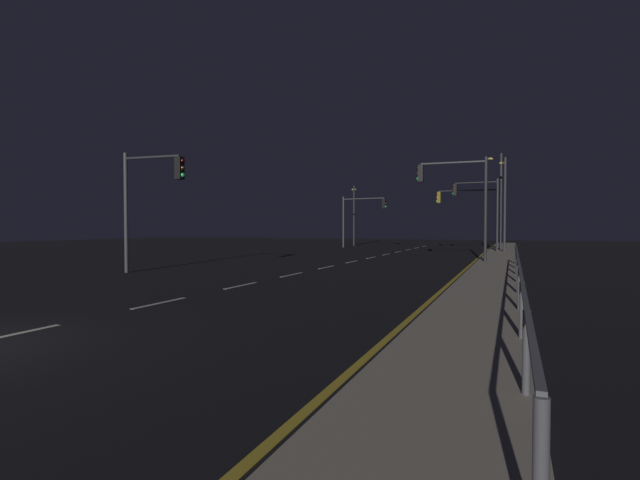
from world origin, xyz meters
The scene contains 13 objects.
ground_plane centered at (0.00, 17.50, 0.00)m, with size 112.00×112.00×0.00m, color black.
sidewalk_right centered at (7.87, 17.50, 0.07)m, with size 2.12×77.00×0.14m, color #9E937F.
lane_markings_center centered at (0.00, 21.00, 0.01)m, with size 0.14×50.00×0.01m.
lane_edge_line centered at (6.56, 22.50, 0.01)m, with size 0.14×53.00×0.01m.
traffic_light_far_right centered at (5.68, 22.09, 4.14)m, with size 3.82×0.40×5.70m.
traffic_light_near_left centered at (-5.93, 11.19, 3.69)m, with size 3.09×0.49×5.29m.
traffic_light_far_center centered at (6.03, 34.71, 4.13)m, with size 3.59×0.40×5.70m.
traffic_light_overhead_east centered at (-4.97, 39.02, 3.60)m, with size 4.64×0.84×5.05m.
traffic_light_far_left centered at (5.22, 36.21, 3.87)m, with size 5.00×0.34×5.20m.
street_lamp_across_street centered at (8.01, 33.98, 4.46)m, with size 0.59×1.71×7.21m.
street_lamp_corner centered at (7.51, 38.09, 4.96)m, with size 1.25×1.48×8.14m.
street_lamp_mid_block centered at (-7.46, 43.96, 4.00)m, with size 1.00×2.17×6.50m.
barrier_fence centered at (8.78, 9.56, 0.87)m, with size 0.09×23.20×0.98m.
Camera 1 is at (8.63, -4.80, 2.02)m, focal length 26.29 mm.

